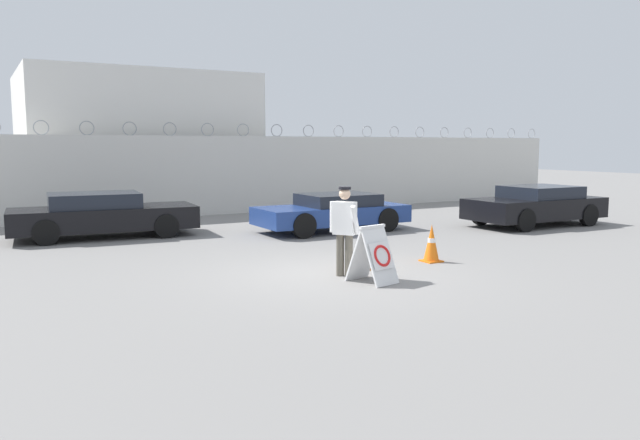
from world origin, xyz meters
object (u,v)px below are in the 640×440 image
Objects in this scene: parked_car_far_side at (536,205)px; security_guard at (345,227)px; traffic_cone_near at (432,243)px; parked_car_rear_sedan at (333,212)px; parked_car_front_coupe at (102,215)px; traffic_cone_mid at (364,250)px; barricade_sign at (374,254)px.

security_guard is at bearing 21.98° from parked_car_far_side.
security_guard reaches higher than traffic_cone_near.
parked_car_far_side is at bearing 162.37° from parked_car_rear_sedan.
parked_car_rear_sedan is 1.00× the size of parked_car_far_side.
traffic_cone_near is (2.42, 0.37, -0.55)m from security_guard.
parked_car_far_side is at bearing -13.52° from parked_car_front_coupe.
parked_car_rear_sedan is at bearing 66.03° from traffic_cone_mid.
traffic_cone_near is at bearing 63.47° from security_guard.
traffic_cone_mid is 5.63m from parked_car_rear_sedan.
parked_car_front_coupe reaches higher than traffic_cone_mid.
security_guard is 0.35× the size of parked_car_front_coupe.
traffic_cone_mid is 9.01m from parked_car_far_side.
parked_car_rear_sedan is at bearing 116.46° from security_guard.
parked_car_far_side is at bearing 25.29° from traffic_cone_near.
traffic_cone_near is 0.18× the size of parked_car_far_side.
parked_car_far_side is at bearing 76.07° from security_guard.
parked_car_far_side is (6.16, -1.99, 0.06)m from parked_car_rear_sedan.
parked_car_far_side reaches higher than traffic_cone_near.
traffic_cone_near is 7.45m from parked_car_far_side.
barricade_sign is 2.49m from traffic_cone_near.
traffic_cone_near is 9.03m from parked_car_front_coupe.
security_guard is 0.99m from traffic_cone_mid.
traffic_cone_near is at bearing 26.09° from parked_car_far_side.
traffic_cone_near is at bearing 83.89° from parked_car_rear_sedan.
parked_car_rear_sedan is at bearing 52.98° from barricade_sign.
traffic_cone_mid is 8.07m from parked_car_front_coupe.
parked_car_front_coupe is 6.40m from parked_car_rear_sedan.
barricade_sign is 0.24× the size of parked_car_far_side.
barricade_sign is 1.26m from traffic_cone_mid.
parked_car_front_coupe is at bearing 118.08° from traffic_cone_mid.
parked_car_rear_sedan reaches higher than traffic_cone_near.
barricade_sign is 1.35× the size of traffic_cone_mid.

